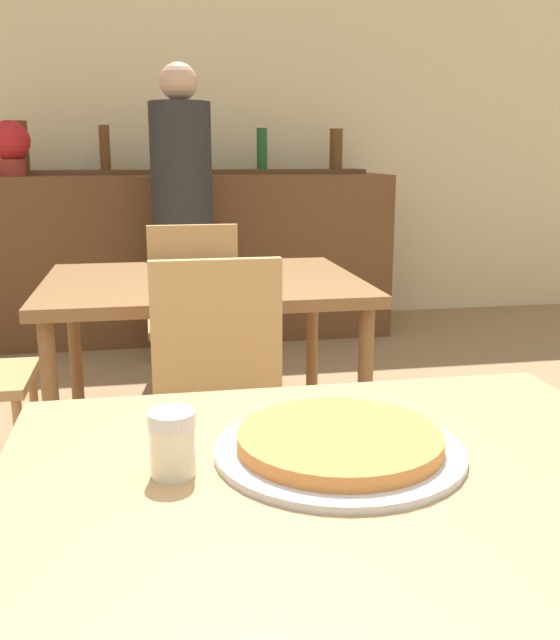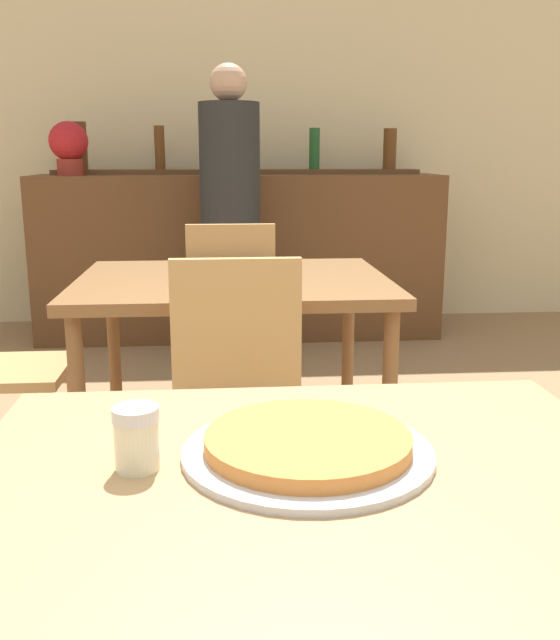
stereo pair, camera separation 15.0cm
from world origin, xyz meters
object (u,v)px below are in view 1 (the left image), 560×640
chair_far_side_front (222,400)px  person_standing (182,205)px  potted_plant (10,145)px  chair_far_side_back (193,310)px  pizza_tray (340,444)px  cheese_shaker (172,443)px

chair_far_side_front → person_standing: size_ratio=0.54×
chair_far_side_front → potted_plant: 2.97m
chair_far_side_back → pizza_tray: 2.17m
chair_far_side_back → person_standing: person_standing is taller
pizza_tray → potted_plant: potted_plant is taller
chair_far_side_back → pizza_tray: bearing=92.3°
cheese_shaker → potted_plant: (-0.81, 3.67, 0.45)m
pizza_tray → person_standing: bearing=91.3°
chair_far_side_back → potted_plant: (-0.97, 1.49, 0.73)m
cheese_shaker → person_standing: bearing=86.7°
chair_far_side_front → cheese_shaker: chair_far_side_front is taller
pizza_tray → person_standing: (-0.07, 3.11, 0.15)m
chair_far_side_back → potted_plant: bearing=-57.0°
cheese_shaker → person_standing: 3.14m
chair_far_side_back → cheese_shaker: size_ratio=9.51×
chair_far_side_front → chair_far_side_back: bearing=90.0°
chair_far_side_front → pizza_tray: chair_far_side_front is taller
chair_far_side_back → pizza_tray: size_ratio=2.36×
cheese_shaker → potted_plant: 3.78m
chair_far_side_front → person_standing: bearing=89.6°
potted_plant → chair_far_side_front: bearing=-70.3°
chair_far_side_front → chair_far_side_back: same height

